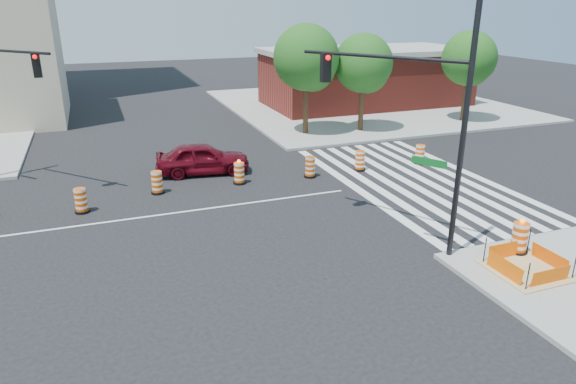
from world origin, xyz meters
TOP-DOWN VIEW (x-y plane):
  - ground at (0.00, 0.00)m, footprint 120.00×120.00m
  - sidewalk_ne at (18.00, 18.00)m, footprint 22.00×22.00m
  - crosswalk_east at (10.95, 0.00)m, footprint 6.75×13.50m
  - lane_centerline at (0.00, 0.00)m, footprint 14.00×0.12m
  - excavation_pit at (9.00, -9.00)m, footprint 2.20×2.20m
  - brick_storefront at (18.00, 18.00)m, footprint 16.50×8.50m
  - red_coupe at (1.65, 4.72)m, footprint 4.81×2.50m
  - signal_pole_se at (6.58, -5.76)m, footprint 3.29×5.28m
  - pit_drum at (9.65, -7.94)m, footprint 0.64×0.64m
  - tree_north_c at (9.51, 10.29)m, footprint 4.07×4.07m
  - tree_north_d at (13.22, 9.78)m, footprint 3.73×3.71m
  - tree_north_e at (21.43, 9.83)m, footprint 3.73×3.73m
  - median_drum_2 at (-4.03, 1.41)m, footprint 0.60×0.60m
  - median_drum_3 at (-0.86, 2.60)m, footprint 0.60×0.60m
  - median_drum_4 at (2.93, 2.58)m, footprint 0.60×0.60m
  - median_drum_5 at (6.44, 2.31)m, footprint 0.60×0.60m
  - median_drum_6 at (9.22, 2.40)m, footprint 0.60×0.60m
  - median_drum_7 at (12.73, 2.30)m, footprint 0.60×0.60m

SIDE VIEW (x-z plane):
  - ground at x=0.00m, z-range 0.00..0.00m
  - lane_centerline at x=0.00m, z-range 0.00..0.01m
  - crosswalk_east at x=10.95m, z-range 0.00..0.01m
  - sidewalk_ne at x=18.00m, z-range 0.00..0.15m
  - excavation_pit at x=9.00m, z-range -0.23..0.67m
  - median_drum_2 at x=-4.03m, z-range -0.03..0.99m
  - median_drum_3 at x=-0.86m, z-range -0.03..0.99m
  - median_drum_5 at x=6.44m, z-range -0.03..0.99m
  - median_drum_6 at x=9.22m, z-range -0.03..0.99m
  - median_drum_7 at x=12.73m, z-range -0.03..0.99m
  - median_drum_4 at x=2.93m, z-range -0.10..1.08m
  - pit_drum at x=9.65m, z-range 0.04..1.30m
  - red_coupe at x=1.65m, z-range 0.00..1.56m
  - brick_storefront at x=18.00m, z-range 0.02..4.62m
  - tree_north_d at x=13.22m, z-range 1.08..7.39m
  - tree_north_e at x=21.43m, z-range 1.08..7.42m
  - tree_north_c at x=9.51m, z-range 1.18..8.10m
  - signal_pole_se at x=6.58m, z-range 0.91..8.97m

